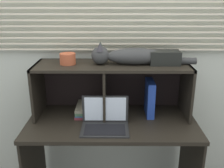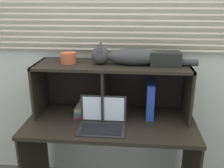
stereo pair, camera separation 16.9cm
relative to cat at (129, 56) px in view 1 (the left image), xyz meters
The scene contains 9 objects.
back_panel_with_blinds 0.27m from the cat, 119.00° to the left, with size 4.40×0.08×2.50m.
desk 0.68m from the cat, 136.66° to the right, with size 1.34×0.65×0.75m.
hutch_shelf_unit 0.24m from the cat, 166.68° to the left, with size 1.24×0.38×0.43m.
cat is the anchor object (origin of this frame).
laptop 0.54m from the cat, 127.46° to the right, with size 0.35×0.24×0.23m.
binder_upright 0.40m from the cat, ahead, with size 0.06×0.23×0.29m, color #223F9B.
book_stack 0.58m from the cat, behind, with size 0.15×0.26×0.08m.
small_basket 0.48m from the cat, behind, with size 0.12×0.12×0.09m, color #B55131.
storage_box 0.28m from the cat, ahead, with size 0.23×0.14×0.11m, color black.
Camera 1 is at (0.01, -1.69, 1.71)m, focal length 41.79 mm.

